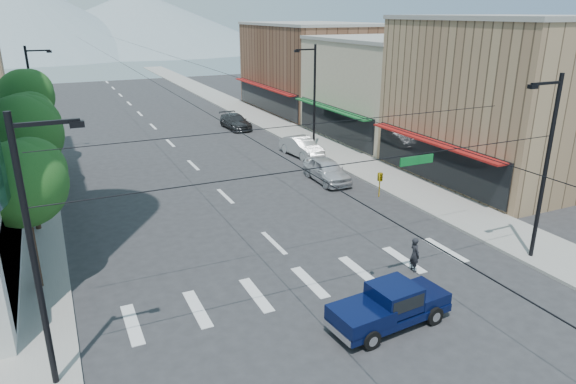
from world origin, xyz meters
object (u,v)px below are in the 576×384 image
Objects in this scene: pedestrian at (415,254)px; parked_car_near at (327,170)px; pickup_truck at (389,305)px; parked_car_far at (235,122)px; parked_car_mid at (301,147)px.

parked_car_near is (2.86, 13.51, -0.01)m from pedestrian.
pedestrian is (3.71, 3.17, -0.04)m from pickup_truck.
pickup_truck is 1.00× the size of parked_car_far.
pickup_truck is 17.93m from parked_car_near.
parked_car_far is (-1.43, 12.47, -0.06)m from parked_car_mid.
parked_car_far is at bearing 2.22° from pedestrian.
parked_car_mid is at bearing -85.54° from parked_car_far.
parked_car_mid is (4.30, 20.44, -0.04)m from pedestrian.
parked_car_near is at bearing 63.63° from pickup_truck.
parked_car_far is (6.57, 36.09, -0.13)m from pickup_truck.
pedestrian is 33.04m from parked_car_far.
pedestrian is at bearing 35.67° from pickup_truck.
parked_car_far is (0.00, 19.40, -0.08)m from parked_car_near.
pickup_truck is at bearing -114.60° from parked_car_mid.
pedestrian is at bearing -107.74° from parked_car_mid.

